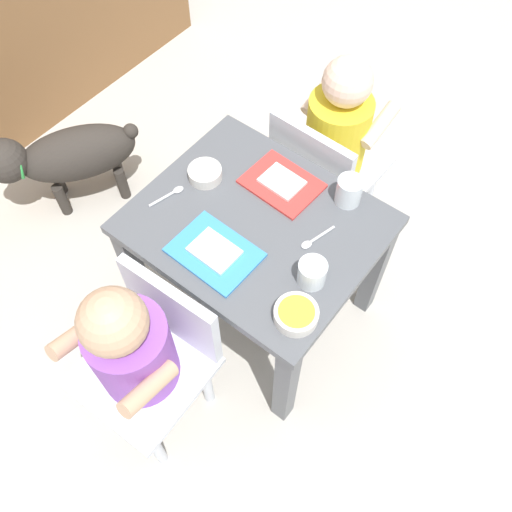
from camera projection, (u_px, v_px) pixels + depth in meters
ground_plane at (256, 306)px, 1.68m from camera, size 7.00×7.00×0.00m
dining_table at (256, 241)px, 1.38m from camera, size 0.48×0.57×0.44m
seated_child_left at (136, 348)px, 1.19m from camera, size 0.29×0.29×0.62m
seated_child_right at (335, 135)px, 1.53m from camera, size 0.29×0.29×0.63m
dog at (64, 156)px, 1.74m from camera, size 0.46×0.35×0.32m
food_tray_left at (215, 252)px, 1.25m from camera, size 0.15×0.20×0.02m
food_tray_right at (282, 183)px, 1.37m from camera, size 0.15×0.19×0.02m
water_cup_left at (349, 192)px, 1.32m from camera, size 0.06×0.06×0.07m
water_cup_right at (312, 274)px, 1.20m from camera, size 0.06×0.06×0.06m
veggie_bowl_near at (296, 314)px, 1.16m from camera, size 0.10×0.10×0.03m
veggie_bowl_far at (205, 173)px, 1.37m from camera, size 0.09×0.09×0.03m
spoon_by_left_tray at (315, 239)px, 1.28m from camera, size 0.10×0.04×0.01m
spoon_by_right_tray at (170, 194)px, 1.35m from camera, size 0.10×0.04×0.01m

